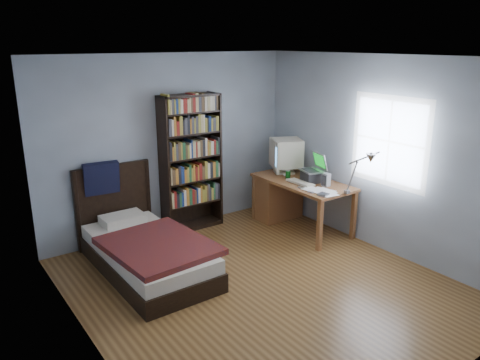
{
  "coord_description": "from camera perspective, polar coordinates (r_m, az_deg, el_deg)",
  "views": [
    {
      "loc": [
        -2.94,
        -3.71,
        2.66
      ],
      "look_at": [
        0.12,
        0.57,
        1.08
      ],
      "focal_mm": 35.0,
      "sensor_mm": 36.0,
      "label": 1
    }
  ],
  "objects": [
    {
      "name": "phone_silver",
      "position": [
        6.39,
        7.47,
        -0.93
      ],
      "size": [
        0.06,
        0.1,
        0.02
      ],
      "primitive_type": "cube",
      "rotation": [
        0.0,
        0.0,
        0.24
      ],
      "color": "#ACACB1",
      "rests_on": "desk"
    },
    {
      "name": "desk_lamp",
      "position": [
        5.81,
        15.26,
        2.13
      ],
      "size": [
        0.25,
        0.55,
        0.65
      ],
      "color": "#99999E",
      "rests_on": "desk"
    },
    {
      "name": "laptop",
      "position": [
        6.7,
        8.79,
        0.76
      ],
      "size": [
        0.4,
        0.38,
        0.4
      ],
      "color": "#2D2D30",
      "rests_on": "desk"
    },
    {
      "name": "keyboard",
      "position": [
        6.6,
        7.37,
        -0.31
      ],
      "size": [
        0.18,
        0.43,
        0.04
      ],
      "primitive_type": "cube",
      "rotation": [
        0.0,
        0.07,
        0.03
      ],
      "color": "#BEB79E",
      "rests_on": "desk"
    },
    {
      "name": "mouse",
      "position": [
        6.92,
        5.65,
        0.57
      ],
      "size": [
        0.06,
        0.11,
        0.04
      ],
      "primitive_type": "ellipsoid",
      "color": "silver",
      "rests_on": "desk"
    },
    {
      "name": "crt_monitor",
      "position": [
        7.06,
        5.53,
        3.23
      ],
      "size": [
        0.62,
        0.56,
        0.52
      ],
      "color": "beige",
      "rests_on": "desk"
    },
    {
      "name": "external_drive",
      "position": [
        6.14,
        10.13,
        -1.77
      ],
      "size": [
        0.14,
        0.14,
        0.02
      ],
      "primitive_type": "cube",
      "rotation": [
        0.0,
        0.0,
        0.24
      ],
      "color": "gray",
      "rests_on": "desk"
    },
    {
      "name": "bookshelf",
      "position": [
        6.69,
        -5.98,
        2.07
      ],
      "size": [
        0.88,
        0.3,
        1.95
      ],
      "color": "black",
      "rests_on": "floor"
    },
    {
      "name": "room",
      "position": [
        4.95,
        2.99,
        0.19
      ],
      "size": [
        4.2,
        4.24,
        2.5
      ],
      "color": "brown",
      "rests_on": "ground"
    },
    {
      "name": "desk",
      "position": [
        7.12,
        5.29,
        -1.76
      ],
      "size": [
        0.75,
        1.5,
        0.73
      ],
      "color": "brown",
      "rests_on": "floor"
    },
    {
      "name": "bed",
      "position": [
        5.78,
        -11.58,
        -8.2
      ],
      "size": [
        1.14,
        2.07,
        1.16
      ],
      "color": "black",
      "rests_on": "floor"
    },
    {
      "name": "soda_can",
      "position": [
        6.77,
        5.87,
        0.62
      ],
      "size": [
        0.07,
        0.07,
        0.13
      ],
      "primitive_type": "cylinder",
      "color": "#07340E",
      "rests_on": "desk"
    },
    {
      "name": "speaker",
      "position": [
        6.52,
        10.47,
        0.03
      ],
      "size": [
        0.1,
        0.1,
        0.18
      ],
      "primitive_type": "cube",
      "rotation": [
        0.0,
        0.0,
        0.14
      ],
      "color": "gray",
      "rests_on": "desk"
    },
    {
      "name": "phone_grey",
      "position": [
        6.22,
        8.62,
        -1.46
      ],
      "size": [
        0.06,
        0.09,
        0.02
      ],
      "primitive_type": "cube",
      "rotation": [
        0.0,
        0.0,
        0.18
      ],
      "color": "gray",
      "rests_on": "desk"
    }
  ]
}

